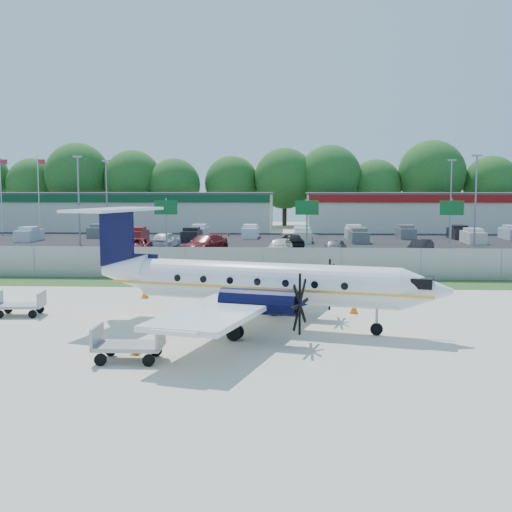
{
  "coord_description": "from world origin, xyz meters",
  "views": [
    {
      "loc": [
        1.83,
        -26.76,
        5.75
      ],
      "look_at": [
        0.0,
        6.0,
        2.3
      ],
      "focal_mm": 45.0,
      "sensor_mm": 36.0,
      "label": 1
    }
  ],
  "objects": [
    {
      "name": "building_west",
      "position": [
        -24.0,
        61.98,
        2.63
      ],
      "size": [
        46.4,
        12.4,
        5.24
      ],
      "color": "beige",
      "rests_on": "ground"
    },
    {
      "name": "parking_lot",
      "position": [
        0.0,
        40.0,
        0.01
      ],
      "size": [
        170.0,
        32.0,
        0.02
      ],
      "primitive_type": "cube",
      "color": "black",
      "rests_on": "ground"
    },
    {
      "name": "parked_car_e",
      "position": [
        12.97,
        29.14,
        0.0
      ],
      "size": [
        3.08,
        4.45,
        1.39
      ],
      "primitive_type": "imported",
      "rotation": [
        0.0,
        0.0,
        -0.43
      ],
      "color": "black",
      "rests_on": "ground"
    },
    {
      "name": "access_road",
      "position": [
        0.0,
        19.0,
        0.01
      ],
      "size": [
        170.0,
        8.0,
        0.02
      ],
      "primitive_type": "cube",
      "color": "black",
      "rests_on": "ground"
    },
    {
      "name": "tree_line",
      "position": [
        0.0,
        74.0,
        0.0
      ],
      "size": [
        112.0,
        6.0,
        14.0
      ],
      "primitive_type": null,
      "color": "#1F591A",
      "rests_on": "ground"
    },
    {
      "name": "road_car_mid",
      "position": [
        10.15,
        20.19,
        0.0
      ],
      "size": [
        4.83,
        2.58,
        1.56
      ],
      "primitive_type": "imported",
      "rotation": [
        0.0,
        0.0,
        -1.74
      ],
      "color": "beige",
      "rests_on": "ground"
    },
    {
      "name": "cone_nose",
      "position": [
        4.73,
        2.69,
        0.26
      ],
      "size": [
        0.39,
        0.39,
        0.55
      ],
      "color": "orange",
      "rests_on": "ground"
    },
    {
      "name": "cone_port_wing",
      "position": [
        -3.57,
        -5.18,
        0.23
      ],
      "size": [
        0.34,
        0.34,
        0.48
      ],
      "color": "orange",
      "rests_on": "ground"
    },
    {
      "name": "light_pole_ne",
      "position": [
        20.0,
        38.0,
        5.23
      ],
      "size": [
        0.9,
        0.35,
        9.09
      ],
      "color": "gray",
      "rests_on": "ground"
    },
    {
      "name": "baggage_cart_far",
      "position": [
        -3.59,
        -6.04,
        0.55
      ],
      "size": [
        2.28,
        1.4,
        1.19
      ],
      "color": "gray",
      "rests_on": "ground"
    },
    {
      "name": "building_east",
      "position": [
        26.0,
        61.98,
        2.63
      ],
      "size": [
        44.4,
        12.4,
        5.24
      ],
      "color": "beige",
      "rests_on": "ground"
    },
    {
      "name": "light_pole_se",
      "position": [
        20.0,
        48.0,
        5.23
      ],
      "size": [
        0.9,
        0.35,
        9.09
      ],
      "color": "gray",
      "rests_on": "ground"
    },
    {
      "name": "sign_right",
      "position": [
        14.0,
        22.91,
        3.61
      ],
      "size": [
        1.8,
        0.26,
        5.0
      ],
      "color": "gray",
      "rests_on": "ground"
    },
    {
      "name": "ground",
      "position": [
        0.0,
        0.0,
        0.0
      ],
      "size": [
        170.0,
        170.0,
        0.0
      ],
      "primitive_type": "plane",
      "color": "beige",
      "rests_on": "ground"
    },
    {
      "name": "parked_car_d",
      "position": [
        5.58,
        29.02,
        0.0
      ],
      "size": [
        2.58,
        4.33,
        1.38
      ],
      "primitive_type": "imported",
      "rotation": [
        0.0,
        0.0,
        -0.25
      ],
      "color": "#595B5E",
      "rests_on": "ground"
    },
    {
      "name": "perimeter_fence",
      "position": [
        0.0,
        14.0,
        1.0
      ],
      "size": [
        120.0,
        0.06,
        1.99
      ],
      "color": "gray",
      "rests_on": "ground"
    },
    {
      "name": "light_pole_nw",
      "position": [
        -20.0,
        38.0,
        5.23
      ],
      "size": [
        0.9,
        0.35,
        9.09
      ],
      "color": "gray",
      "rests_on": "ground"
    },
    {
      "name": "far_parking_rows",
      "position": [
        0.0,
        45.0,
        0.0
      ],
      "size": [
        56.0,
        10.0,
        1.6
      ],
      "primitive_type": null,
      "color": "gray",
      "rests_on": "ground"
    },
    {
      "name": "grass_verge",
      "position": [
        0.0,
        12.0,
        0.01
      ],
      "size": [
        170.0,
        4.0,
        0.02
      ],
      "primitive_type": "cube",
      "color": "#2D561E",
      "rests_on": "ground"
    },
    {
      "name": "road_car_west",
      "position": [
        -16.41,
        17.72,
        0.0
      ],
      "size": [
        5.35,
        3.38,
        1.44
      ],
      "primitive_type": "imported",
      "rotation": [
        0.0,
        0.0,
        1.27
      ],
      "color": "silver",
      "rests_on": "ground"
    },
    {
      "name": "sign_left",
      "position": [
        -8.0,
        22.91,
        3.61
      ],
      "size": [
        1.8,
        0.26,
        5.0
      ],
      "color": "gray",
      "rests_on": "ground"
    },
    {
      "name": "flagpole_west",
      "position": [
        -35.92,
        55.0,
        5.64
      ],
      "size": [
        1.06,
        0.12,
        10.0
      ],
      "color": "white",
      "rests_on": "ground"
    },
    {
      "name": "cone_starboard_wing",
      "position": [
        -5.89,
        6.29,
        0.27
      ],
      "size": [
        0.4,
        0.4,
        0.57
      ],
      "color": "orange",
      "rests_on": "ground"
    },
    {
      "name": "parked_car_f",
      "position": [
        -10.46,
        35.06,
        0.0
      ],
      "size": [
        2.57,
        4.87,
        1.58
      ],
      "primitive_type": "imported",
      "rotation": [
        0.0,
        0.0,
        2.99
      ],
      "color": "silver",
      "rests_on": "ground"
    },
    {
      "name": "sign_mid",
      "position": [
        3.0,
        22.91,
        3.61
      ],
      "size": [
        1.8,
        0.26,
        5.0
      ],
      "color": "gray",
      "rests_on": "ground"
    },
    {
      "name": "aircraft",
      "position": [
        0.47,
        -0.42,
        1.88
      ],
      "size": [
        15.98,
        15.61,
        4.88
      ],
      "color": "white",
      "rests_on": "ground"
    },
    {
      "name": "parked_car_c",
      "position": [
        0.8,
        28.13,
        0.0
      ],
      "size": [
        2.52,
        4.81,
        1.56
      ],
      "primitive_type": "imported",
      "rotation": [
        0.0,
        0.0,
        -0.15
      ],
      "color": "beige",
      "rests_on": "ground"
    },
    {
      "name": "baggage_cart_near",
      "position": [
        -10.48,
        1.28,
        0.51
      ],
      "size": [
        2.19,
        1.44,
        1.09
      ],
      "color": "gray",
      "rests_on": "ground"
    },
    {
      "name": "parked_car_g",
      "position": [
        1.8,
        34.81,
        0.0
      ],
      "size": [
        2.79,
        4.76,
        1.52
      ],
      "primitive_type": "imported",
      "rotation": [
        0.0,
        0.0,
        3.38
      ],
      "color": "black",
      "rests_on": "ground"
    },
    {
      "name": "parked_car_a",
      "position": [
        -11.9,
        28.98,
        0.0
      ],
      "size": [
        2.71,
        5.18,
        1.39
      ],
      "primitive_type": "imported",
      "rotation": [
        0.0,
        0.0,
        0.08
      ],
      "color": "maroon",
      "rests_on": "ground"
    },
    {
      "name": "flagpole_east",
      "position": [
        -30.92,
        55.0,
        5.64
      ],
      "size": [
        1.06,
        0.12,
        10.0
      ],
      "color": "white",
      "rests_on": "ground"
    },
    {
      "name": "parked_car_b",
      "position": [
        -5.89,
        29.86,
        0.0
      ],
      "size": [
        4.32,
        6.2,
        1.67
      ],
      "primitive_type": "imported",
      "rotation": [
        0.0,
        0.0,
        -0.39
      ],
      "color": "maroon",
      "rests_on": "ground"
    },
    {
      "name": "light_pole_sw",
      "position": [
        -20.0,
        48.0,
        5.23
      ],
      "size": [
        0.9,
        0.35,
        9.09
      ],
      "color": "gray",
      "rests_on": "ground"
    }
  ]
}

